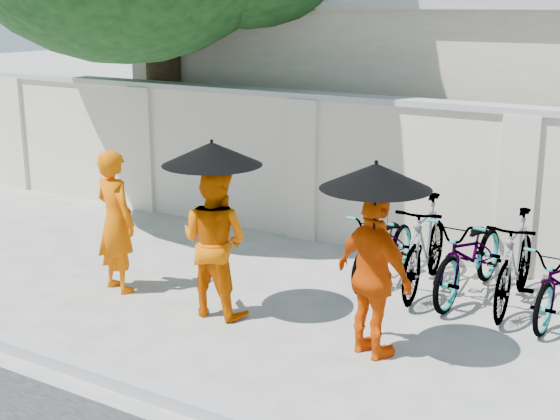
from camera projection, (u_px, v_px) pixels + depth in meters
The scene contains 12 objects.
ground at pixel (239, 324), 8.21m from camera, with size 80.00×80.00×0.00m, color beige.
kerb at pixel (127, 384), 6.80m from camera, with size 40.00×0.16×0.12m, color #9F9F9F.
compound_wall at pixel (443, 185), 10.06m from camera, with size 20.00×0.30×2.00m, color beige.
monk_left at pixel (116, 221), 9.00m from camera, with size 0.61×0.40×1.67m, color #DE5B00.
monk_center at pixel (215, 242), 8.31m from camera, with size 0.79×0.62×1.63m, color #DF5E00.
parasol_center at pixel (212, 154), 7.97m from camera, with size 1.04×1.04×0.98m.
monk_right at pixel (374, 277), 7.30m from camera, with size 0.93×0.39×1.60m, color #DB4803.
parasol_right at pixel (376, 176), 6.97m from camera, with size 1.02×1.02×0.99m.
bike_0 at pixel (385, 246), 9.38m from camera, with size 0.59×1.69×0.89m, color #9B9B9B.
bike_1 at pixel (425, 245), 9.06m from camera, with size 0.52×1.83×1.10m, color #9B9B9B.
bike_2 at pixel (471, 255), 8.88m from camera, with size 0.67×1.91×1.00m, color #9B9B9B.
bike_3 at pixel (515, 262), 8.54m from camera, with size 0.50×1.77×1.07m, color #9B9B9B.
Camera 1 is at (4.41, -6.23, 3.28)m, focal length 50.00 mm.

